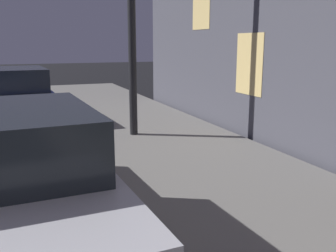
# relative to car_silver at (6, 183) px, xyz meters

# --- Properties ---
(car_silver) EXTENTS (2.14, 4.16, 1.43)m
(car_silver) POSITION_rel_car_silver_xyz_m (0.00, 0.00, 0.00)
(car_silver) COLOR #B7B7BF
(car_silver) RESTS_ON ground
(car_blue) EXTENTS (2.25, 4.16, 1.43)m
(car_blue) POSITION_rel_car_silver_xyz_m (0.00, 6.06, 0.00)
(car_blue) COLOR navy
(car_blue) RESTS_ON ground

